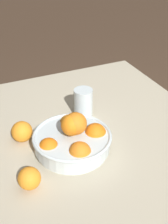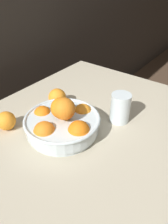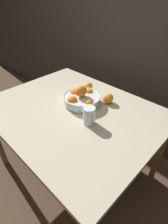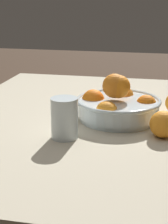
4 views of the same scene
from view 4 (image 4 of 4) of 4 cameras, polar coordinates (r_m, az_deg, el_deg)
name	(u,v)px [view 4 (image 4 of 4)]	position (r m, az deg, el deg)	size (l,w,h in m)	color
dining_table	(89,137)	(1.30, 0.77, -3.77)	(1.25, 0.98, 0.72)	#B7AD93
fruit_bowl	(117,105)	(1.25, 5.10, 1.10)	(0.28, 0.28, 0.15)	silver
juice_glass	(64,121)	(1.09, -3.00, -1.33)	(0.08, 0.08, 0.12)	#F4A314
orange_loose_front	(163,124)	(1.12, 11.95, -1.83)	(0.08, 0.08, 0.08)	orange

